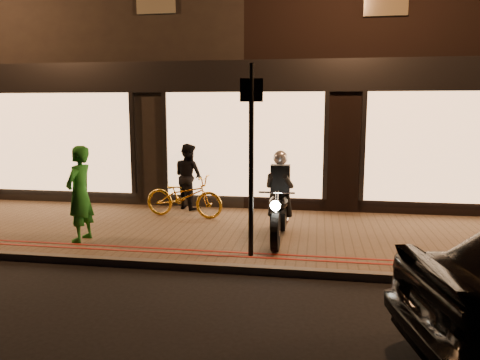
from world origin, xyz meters
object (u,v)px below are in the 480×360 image
Objects in this scene: sign_post at (251,151)px; bicycle_gold at (184,196)px; motorcycle at (279,206)px; person_green at (80,194)px.

sign_post is 1.73× the size of bicycle_gold.
motorcycle is 1.49m from sign_post.
person_green is at bearing -169.55° from motorcycle.
sign_post is at bearing 88.78° from person_green.
bicycle_gold is at bearing 126.89° from sign_post.
sign_post is 1.78× the size of person_green.
sign_post is at bearing -110.42° from motorcycle.
sign_post is at bearing -136.28° from bicycle_gold.
motorcycle is 3.52m from person_green.
sign_post is 3.21m from person_green.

